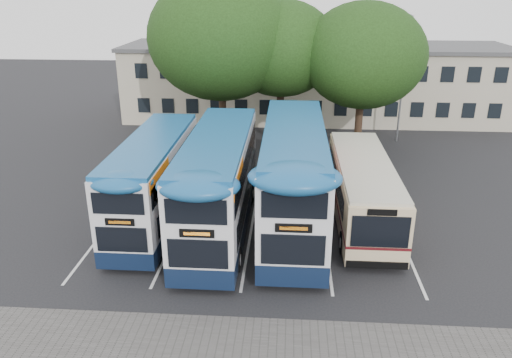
{
  "coord_description": "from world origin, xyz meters",
  "views": [
    {
      "loc": [
        -2.04,
        -16.54,
        11.0
      ],
      "look_at": [
        -3.54,
        5.0,
        2.52
      ],
      "focal_mm": 35.0,
      "sensor_mm": 36.0,
      "label": 1
    }
  ],
  "objects_px": {
    "lamp_post": "(404,73)",
    "bus_dd_left": "(154,177)",
    "tree_right": "(364,56)",
    "bus_dd_mid": "(219,180)",
    "bus_single": "(362,186)",
    "bus_dd_right": "(293,173)",
    "tree_mid": "(281,49)",
    "tree_left": "(221,38)"
  },
  "relations": [
    {
      "from": "tree_right",
      "to": "bus_single",
      "type": "distance_m",
      "value": 11.33
    },
    {
      "from": "bus_dd_left",
      "to": "tree_mid",
      "type": "bearing_deg",
      "value": 65.14
    },
    {
      "from": "tree_left",
      "to": "bus_dd_left",
      "type": "height_order",
      "value": "tree_left"
    },
    {
      "from": "tree_left",
      "to": "tree_right",
      "type": "distance_m",
      "value": 9.4
    },
    {
      "from": "bus_dd_left",
      "to": "bus_single",
      "type": "distance_m",
      "value": 10.14
    },
    {
      "from": "tree_mid",
      "to": "bus_dd_left",
      "type": "bearing_deg",
      "value": -114.86
    },
    {
      "from": "bus_dd_mid",
      "to": "tree_left",
      "type": "bearing_deg",
      "value": 96.69
    },
    {
      "from": "lamp_post",
      "to": "tree_mid",
      "type": "distance_m",
      "value": 9.17
    },
    {
      "from": "tree_right",
      "to": "bus_dd_right",
      "type": "height_order",
      "value": "tree_right"
    },
    {
      "from": "tree_left",
      "to": "bus_dd_left",
      "type": "bearing_deg",
      "value": -98.42
    },
    {
      "from": "tree_left",
      "to": "tree_mid",
      "type": "distance_m",
      "value": 4.1
    },
    {
      "from": "lamp_post",
      "to": "tree_left",
      "type": "bearing_deg",
      "value": -167.95
    },
    {
      "from": "bus_dd_left",
      "to": "bus_single",
      "type": "bearing_deg",
      "value": 5.51
    },
    {
      "from": "tree_left",
      "to": "bus_dd_right",
      "type": "distance_m",
      "value": 13.75
    },
    {
      "from": "bus_dd_left",
      "to": "bus_dd_right",
      "type": "height_order",
      "value": "bus_dd_right"
    },
    {
      "from": "lamp_post",
      "to": "tree_right",
      "type": "bearing_deg",
      "value": -134.62
    },
    {
      "from": "bus_dd_mid",
      "to": "bus_dd_right",
      "type": "relative_size",
      "value": 0.95
    },
    {
      "from": "lamp_post",
      "to": "bus_dd_right",
      "type": "height_order",
      "value": "lamp_post"
    },
    {
      "from": "tree_mid",
      "to": "bus_dd_mid",
      "type": "height_order",
      "value": "tree_mid"
    },
    {
      "from": "bus_dd_mid",
      "to": "lamp_post",
      "type": "bearing_deg",
      "value": 53.57
    },
    {
      "from": "tree_left",
      "to": "bus_dd_mid",
      "type": "distance_m",
      "value": 13.6
    },
    {
      "from": "bus_single",
      "to": "tree_right",
      "type": "bearing_deg",
      "value": 84.4
    },
    {
      "from": "tree_right",
      "to": "bus_single",
      "type": "relative_size",
      "value": 0.98
    },
    {
      "from": "tree_right",
      "to": "tree_mid",
      "type": "bearing_deg",
      "value": 166.41
    },
    {
      "from": "bus_dd_left",
      "to": "bus_dd_mid",
      "type": "distance_m",
      "value": 3.3
    },
    {
      "from": "bus_dd_mid",
      "to": "bus_single",
      "type": "bearing_deg",
      "value": 13.56
    },
    {
      "from": "tree_mid",
      "to": "tree_right",
      "type": "distance_m",
      "value": 5.49
    },
    {
      "from": "bus_dd_left",
      "to": "bus_dd_mid",
      "type": "bearing_deg",
      "value": -11.92
    },
    {
      "from": "tree_mid",
      "to": "bus_dd_left",
      "type": "relative_size",
      "value": 1.0
    },
    {
      "from": "tree_right",
      "to": "bus_dd_right",
      "type": "relative_size",
      "value": 0.86
    },
    {
      "from": "lamp_post",
      "to": "bus_dd_left",
      "type": "xyz_separation_m",
      "value": [
        -14.47,
        -14.56,
        -2.76
      ]
    },
    {
      "from": "lamp_post",
      "to": "tree_right",
      "type": "height_order",
      "value": "tree_right"
    },
    {
      "from": "tree_left",
      "to": "tree_mid",
      "type": "bearing_deg",
      "value": 7.98
    },
    {
      "from": "tree_mid",
      "to": "bus_dd_left",
      "type": "xyz_separation_m",
      "value": [
        -5.75,
        -12.41,
        -4.6
      ]
    },
    {
      "from": "bus_dd_left",
      "to": "tree_left",
      "type": "bearing_deg",
      "value": 81.58
    },
    {
      "from": "tree_right",
      "to": "bus_dd_mid",
      "type": "relative_size",
      "value": 0.91
    },
    {
      "from": "bus_dd_mid",
      "to": "bus_single",
      "type": "distance_m",
      "value": 7.1
    },
    {
      "from": "bus_dd_right",
      "to": "bus_dd_mid",
      "type": "bearing_deg",
      "value": -168.92
    },
    {
      "from": "bus_dd_mid",
      "to": "bus_dd_right",
      "type": "distance_m",
      "value": 3.52
    },
    {
      "from": "tree_right",
      "to": "bus_dd_right",
      "type": "distance_m",
      "value": 12.61
    },
    {
      "from": "bus_single",
      "to": "bus_dd_mid",
      "type": "bearing_deg",
      "value": -166.44
    },
    {
      "from": "bus_dd_mid",
      "to": "bus_single",
      "type": "xyz_separation_m",
      "value": [
        6.85,
        1.65,
        -0.81
      ]
    }
  ]
}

